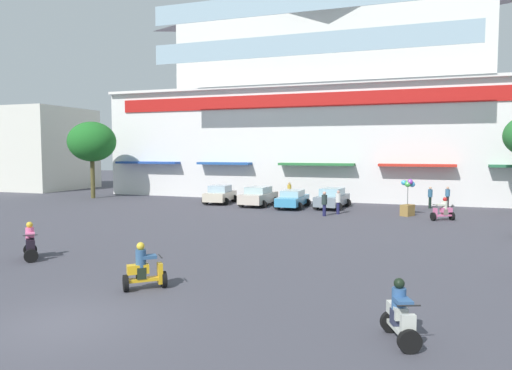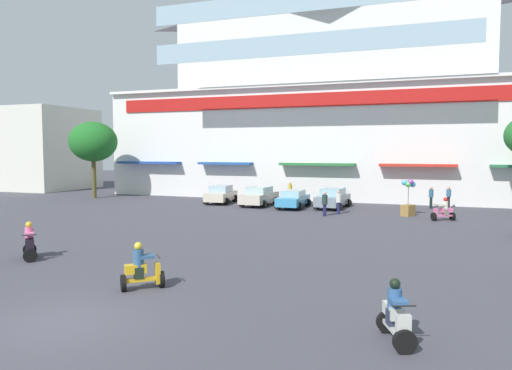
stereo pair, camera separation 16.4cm
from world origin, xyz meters
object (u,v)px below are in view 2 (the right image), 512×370
Objects in this scene: parked_car_3 at (333,198)px; scooter_rider_0 at (444,211)px; pedestrian_0 at (431,196)px; parked_car_1 at (259,196)px; scooter_rider_1 at (396,316)px; plaza_tree_0 at (93,142)px; balloon_vendor_cart at (408,198)px; scooter_rider_5 at (30,243)px; pedestrian_4 at (325,202)px; pedestrian_1 at (449,196)px; pedestrian_3 at (339,201)px; parked_car_0 at (221,194)px; scooter_rider_3 at (142,270)px; parked_car_2 at (293,199)px; pedestrian_2 at (290,191)px.

parked_car_3 is 3.04× the size of scooter_rider_0.
pedestrian_0 reaches higher than scooter_rider_0.
scooter_rider_1 is (11.55, -23.85, -0.16)m from parked_car_1.
balloon_vendor_cart is (27.41, -2.79, -3.95)m from plaza_tree_0.
pedestrian_4 is (8.78, 16.11, 0.30)m from scooter_rider_5.
pedestrian_4 is at bearing -176.33° from scooter_rider_0.
pedestrian_4 is (6.02, -4.09, 0.16)m from parked_car_1.
pedestrian_1 reaches higher than scooter_rider_0.
pedestrian_3 is at bearing -8.48° from plaza_tree_0.
scooter_rider_0 is at bearing -27.70° from parked_car_3.
balloon_vendor_cart is (14.76, -2.72, 0.43)m from parked_car_0.
plaza_tree_0 is 29.30m from pedestrian_0.
parked_car_1 is 7.28m from pedestrian_4.
balloon_vendor_cart is at bearing 20.15° from pedestrian_4.
scooter_rider_3 is at bearing -98.45° from pedestrian_3.
scooter_rider_1 is (8.64, -23.35, -0.09)m from parked_car_2.
scooter_rider_5 is at bearing -134.23° from scooter_rider_0.
scooter_rider_1 is 7.87m from scooter_rider_3.
pedestrian_2 is at bearing 79.33° from scooter_rider_5.
scooter_rider_0 is 6.27m from pedestrian_0.
parked_car_1 is at bearing 164.88° from scooter_rider_0.
scooter_rider_5 reaches higher than scooter_rider_0.
scooter_rider_0 is 6.62m from pedestrian_1.
plaza_tree_0 reaches higher than parked_car_1.
plaza_tree_0 is 13.39m from parked_car_0.
parked_car_1 is 5.77m from parked_car_3.
parked_car_2 is (6.44, -1.05, -0.05)m from parked_car_0.
pedestrian_0 is 1.28m from pedestrian_1.
pedestrian_1 is 0.97× the size of pedestrian_2.
parked_car_0 is 15.01m from balloon_vendor_cart.
parked_car_2 is 8.50m from balloon_vendor_cart.
plaza_tree_0 is 23.08m from pedestrian_4.
parked_car_3 reaches higher than parked_car_2.
scooter_rider_3 is at bearing -96.86° from pedestrian_4.
pedestrian_4 is at bearing -59.11° from pedestrian_2.
pedestrian_4 is (3.11, -3.58, 0.23)m from parked_car_2.
parked_car_0 is 5.84m from pedestrian_2.
scooter_rider_0 is at bearing -13.82° from parked_car_0.
plaza_tree_0 reaches higher than pedestrian_4.
balloon_vendor_cart is at bearing -11.36° from parked_car_2.
scooter_rider_3 is 25.59m from pedestrian_2.
parked_car_2 is at bearing -162.59° from parked_car_3.
scooter_rider_1 is 26.50m from pedestrian_0.
scooter_rider_1 is at bearing -89.16° from balloon_vendor_cart.
parked_car_2 is 2.88× the size of scooter_rider_5.
pedestrian_0 is at bearing 17.70° from parked_car_3.
plaza_tree_0 is 22.37m from parked_car_3.
pedestrian_0 is at bearing 7.26° from parked_car_0.
pedestrian_3 is at bearing 173.06° from scooter_rider_0.
balloon_vendor_cart is at bearing -107.56° from pedestrian_0.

